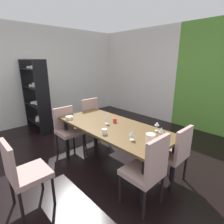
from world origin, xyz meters
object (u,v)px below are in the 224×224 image
chair_left_near (67,128)px  wine_glass_front (162,130)px  chair_right_far (174,152)px  cup_left (104,132)px  wine_glass_corner (107,116)px  serving_bowl_rear (69,118)px  pitcher_north (150,140)px  chair_left_far (94,119)px  chair_head_near (22,171)px  display_shelf (36,96)px  wine_glass_near_window (132,133)px  wine_glass_right (157,124)px  cup_center (115,120)px  chair_right_near (148,169)px  dining_table (113,130)px

chair_left_near → wine_glass_front: 1.87m
chair_right_far → cup_left: bearing=130.0°
wine_glass_corner → serving_bowl_rear: (-0.66, -0.35, -0.10)m
pitcher_north → chair_left_far: bearing=165.1°
cup_left → chair_head_near: bearing=-101.0°
display_shelf → serving_bowl_rear: size_ratio=13.32×
chair_right_far → cup_left: size_ratio=11.59×
wine_glass_near_window → serving_bowl_rear: size_ratio=1.01×
chair_left_near → wine_glass_near_window: chair_left_near is taller
chair_left_near → chair_left_far: bearing=-179.4°
wine_glass_front → wine_glass_near_window: size_ratio=1.08×
chair_left_far → wine_glass_right: chair_left_far is taller
wine_glass_right → wine_glass_front: bearing=-42.0°
serving_bowl_rear → chair_head_near: bearing=-55.2°
cup_center → wine_glass_near_window: bearing=-25.6°
chair_right_far → pitcher_north: size_ratio=5.44×
cup_left → display_shelf: bearing=179.2°
chair_right_near → wine_glass_right: size_ratio=6.64×
wine_glass_front → chair_left_far: bearing=175.4°
wine_glass_corner → cup_left: (0.31, -0.32, -0.09)m
chair_right_near → wine_glass_corner: (-1.10, 0.32, 0.33)m
wine_glass_front → wine_glass_near_window: 0.44m
chair_left_near → chair_right_near: 1.93m
chair_head_near → chair_left_far: 2.00m
chair_right_far → serving_bowl_rear: (-1.76, -0.69, 0.25)m
chair_left_far → pitcher_north: (1.83, -0.49, 0.29)m
chair_left_near → cup_left: (1.13, -0.00, 0.27)m
cup_center → wine_glass_corner: bearing=-106.5°
cup_left → pitcher_north: (0.69, 0.17, 0.05)m
dining_table → wine_glass_near_window: 0.64m
chair_right_far → cup_left: chair_right_far is taller
chair_left_far → wine_glass_right: 1.63m
chair_right_far → wine_glass_right: bearing=87.4°
chair_left_far → wine_glass_corner: size_ratio=5.57×
dining_table → chair_right_far: chair_right_far is taller
pitcher_north → wine_glass_front: bearing=98.7°
chair_head_near → chair_right_near: bearing=47.8°
display_shelf → pitcher_north: 3.44m
wine_glass_near_window → serving_bowl_rear: bearing=-172.9°
dining_table → wine_glass_near_window: size_ratio=15.14×
chair_right_near → serving_bowl_rear: (-1.77, -0.03, 0.23)m
wine_glass_right → cup_center: bearing=-164.2°
display_shelf → serving_bowl_rear: (1.78, -0.07, -0.14)m
chair_left_near → serving_bowl_rear: bearing=79.8°
chair_head_near → cup_left: bearing=79.0°
chair_left_far → cup_left: bearing=59.9°
chair_head_near → chair_left_far: bearing=117.5°
chair_left_near → wine_glass_right: chair_left_near is taller
dining_table → wine_glass_near_window: bearing=-17.7°
dining_table → chair_left_near: chair_left_near is taller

